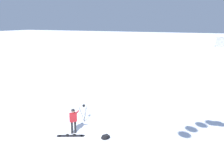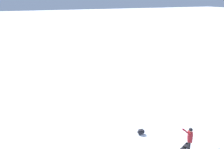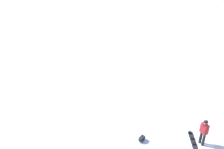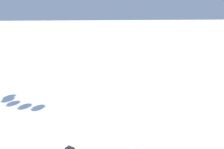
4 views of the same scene
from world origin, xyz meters
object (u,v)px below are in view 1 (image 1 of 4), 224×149
gear_bag_large (105,137)px  camera_tripod (84,109)px  snowboard (71,136)px  snowboarder (73,118)px

gear_bag_large → camera_tripod: 3.11m
gear_bag_large → snowboard: bearing=-164.8°
snowboarder → gear_bag_large: 2.35m
snowboarder → camera_tripod: 1.85m
snowboard → gear_bag_large: (2.14, 0.58, 0.11)m
snowboard → gear_bag_large: gear_bag_large is taller
gear_bag_large → camera_tripod: bearing=147.0°
snowboard → camera_tripod: camera_tripod is taller
snowboarder → snowboard: bearing=-84.6°
snowboarder → camera_tripod: size_ratio=1.33×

